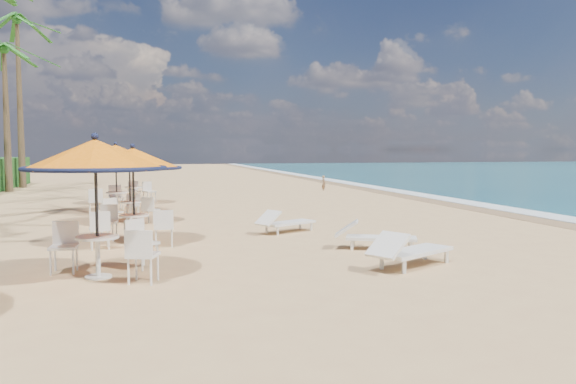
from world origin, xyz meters
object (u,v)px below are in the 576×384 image
station_0 (99,172)px  lounger_mid (373,236)px  station_2 (130,169)px  lounger_far (284,222)px  station_3 (114,161)px  station_4 (134,159)px  station_1 (131,171)px  lounger_near (409,250)px

station_0 → lounger_mid: (5.93, 1.47, -1.60)m
station_2 → lounger_far: size_ratio=1.24×
station_3 → lounger_far: station_3 is taller
station_4 → lounger_far: (4.22, -9.87, -1.60)m
station_2 → lounger_mid: size_ratio=1.20×
station_1 → station_2: station_1 is taller
lounger_far → station_3: bearing=98.4°
station_1 → lounger_mid: (5.45, -2.17, -1.49)m
station_3 → lounger_far: size_ratio=1.38×
station_1 → lounger_far: (4.07, 0.87, -1.50)m
station_0 → station_4: station_0 is taller
station_3 → station_0: bearing=-88.4°
station_0 → station_1: (0.48, 3.64, -0.11)m
station_1 → lounger_far: bearing=12.0°
station_2 → station_4: (0.01, 6.61, 0.19)m
station_0 → station_2: size_ratio=1.12×
station_3 → lounger_mid: bearing=-56.6°
station_4 → lounger_near: station_4 is taller
station_0 → lounger_near: 6.05m
lounger_far → station_0: bearing=-163.9°
station_1 → station_4: 10.74m
lounger_near → lounger_far: size_ratio=1.13×
station_0 → lounger_near: bearing=-6.1°
lounger_far → station_1: bearing=163.4°
station_0 → lounger_near: size_ratio=1.23×
station_1 → station_3: 7.34m
station_0 → station_3: station_0 is taller
station_2 → lounger_near: size_ratio=1.10×
lounger_mid → lounger_far: 3.34m
station_4 → station_2: bearing=-90.1°
station_0 → lounger_near: (5.81, -0.62, -1.57)m
lounger_mid → station_2: bearing=155.4°
station_1 → station_4: size_ratio=0.99×
lounger_near → lounger_far: (-1.26, 5.13, -0.04)m
station_1 → station_4: bearing=90.8°
station_4 → lounger_mid: 14.16m
station_1 → lounger_near: 6.98m
station_4 → lounger_near: bearing=-70.0°
lounger_far → lounger_near: bearing=-104.9°
station_3 → lounger_mid: 11.45m
lounger_near → lounger_far: 5.28m
station_0 → station_1: station_0 is taller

